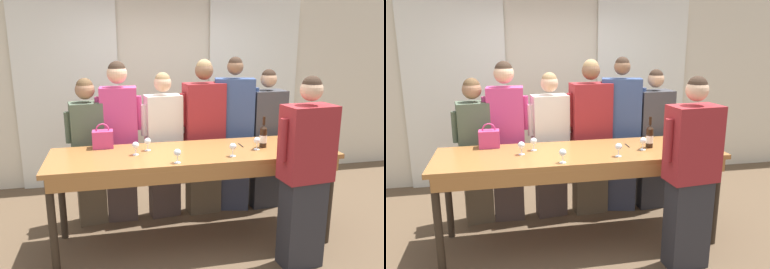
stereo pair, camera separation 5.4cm
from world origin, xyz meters
TOP-DOWN VIEW (x-y plane):
  - ground_plane at (0.00, 0.00)m, footprint 18.00×18.00m
  - wall_back at (0.00, 1.94)m, footprint 12.00×0.06m
  - curtain_panel_left at (-1.34, 1.88)m, footprint 1.37×0.03m
  - curtain_panel_right at (1.34, 1.88)m, footprint 1.37×0.03m
  - tasting_bar at (0.00, -0.03)m, footprint 2.79×0.82m
  - wine_bottle at (0.72, -0.01)m, footprint 0.07×0.07m
  - handbag at (-0.87, 0.32)m, footprint 0.21×0.14m
  - wine_glass_front_left at (-0.57, 0.00)m, footprint 0.07×0.07m
  - wine_glass_front_mid at (0.83, 0.27)m, footprint 0.07×0.07m
  - wine_glass_front_right at (-0.22, -0.32)m, footprint 0.07×0.07m
  - wine_glass_center_left at (1.21, -0.03)m, footprint 0.07×0.07m
  - wine_glass_center_mid at (0.32, -0.24)m, footprint 0.07×0.07m
  - wine_glass_center_right at (-0.44, 0.12)m, footprint 0.07×0.07m
  - wine_glass_back_left at (0.63, -0.08)m, footprint 0.07×0.07m
  - pen at (0.52, 0.10)m, footprint 0.01×0.14m
  - guest_olive_jacket at (-1.04, 0.66)m, footprint 0.47×0.33m
  - guest_pink_top at (-0.70, 0.66)m, footprint 0.51×0.26m
  - guest_cream_sweater at (-0.21, 0.66)m, footprint 0.52×0.28m
  - guest_striped_shirt at (0.27, 0.66)m, footprint 0.57×0.30m
  - guest_navy_coat at (0.63, 0.66)m, footprint 0.57×0.32m
  - guest_beige_cap at (1.05, 0.66)m, footprint 0.52×0.30m
  - host_pouring at (0.86, -0.64)m, footprint 0.55×0.30m

SIDE VIEW (x-z plane):
  - ground_plane at x=0.00m, z-range 0.00..0.00m
  - guest_olive_jacket at x=-1.04m, z-range 0.02..1.67m
  - guest_beige_cap at x=1.05m, z-range 0.01..1.71m
  - guest_cream_sweater at x=-0.21m, z-range 0.02..1.71m
  - tasting_bar at x=0.00m, z-range 0.39..1.35m
  - host_pouring at x=0.86m, z-range 0.01..1.75m
  - guest_striped_shirt at x=0.27m, z-range 0.01..1.84m
  - guest_navy_coat at x=0.63m, z-range 0.02..1.87m
  - guest_pink_top at x=-0.70m, z-range 0.04..1.86m
  - pen at x=0.52m, z-range 0.96..0.97m
  - wine_glass_front_right at x=-0.22m, z-range 0.99..1.12m
  - wine_glass_back_left at x=0.63m, z-range 0.99..1.12m
  - wine_glass_front_left at x=-0.57m, z-range 0.99..1.12m
  - wine_glass_front_mid at x=0.83m, z-range 0.99..1.12m
  - wine_glass_center_left at x=1.21m, z-range 0.99..1.12m
  - wine_glass_center_mid at x=0.32m, z-range 0.99..1.12m
  - wine_glass_center_right at x=-0.44m, z-range 0.99..1.12m
  - handbag at x=-0.87m, z-range 0.93..1.18m
  - wine_bottle at x=0.72m, z-range 0.92..1.24m
  - curtain_panel_left at x=-1.34m, z-range 0.00..2.69m
  - curtain_panel_right at x=1.34m, z-range 0.00..2.69m
  - wall_back at x=0.00m, z-range 0.00..2.80m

